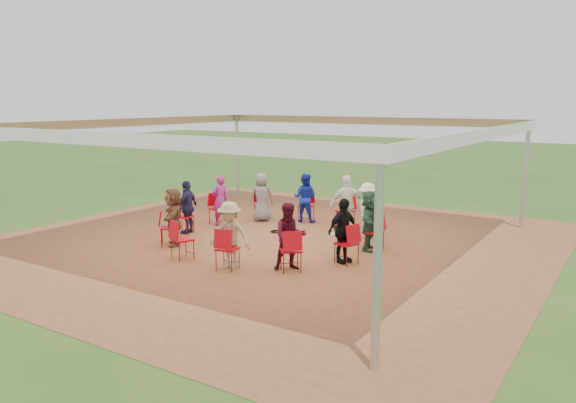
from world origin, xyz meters
The scene contains 28 objects.
ground centered at (0.00, 0.00, 0.00)m, with size 80.00×80.00×0.00m, color #2E5019.
dirt_patch centered at (0.00, 0.00, 0.01)m, with size 13.00×13.00×0.00m, color brown.
tent centered at (0.00, 0.00, 2.37)m, with size 10.33×10.33×3.00m.
chair_0 centered at (2.46, -0.79, 0.45)m, with size 0.42×0.44×0.90m, color #B90411, non-canonical shape.
chair_1 centered at (2.52, 0.55, 0.45)m, with size 0.42×0.44×0.90m, color #B90411, non-canonical shape.
chair_2 centered at (1.91, 1.73, 0.45)m, with size 0.42×0.44×0.90m, color #B90411, non-canonical shape.
chair_3 centered at (0.79, 2.46, 0.45)m, with size 0.42×0.44×0.90m, color #B90411, non-canonical shape.
chair_4 centered at (-0.55, 2.52, 0.45)m, with size 0.42×0.44×0.90m, color #B90411, non-canonical shape.
chair_5 centered at (-1.73, 1.91, 0.45)m, with size 0.42×0.44×0.90m, color #B90411, non-canonical shape.
chair_6 centered at (-2.46, 0.79, 0.45)m, with size 0.42×0.44×0.90m, color #B90411, non-canonical shape.
chair_7 centered at (-2.52, -0.55, 0.45)m, with size 0.42×0.44×0.90m, color #B90411, non-canonical shape.
chair_8 centered at (-1.91, -1.73, 0.45)m, with size 0.42×0.44×0.90m, color #B90411, non-canonical shape.
chair_9 centered at (-0.79, -2.46, 0.45)m, with size 0.42×0.44×0.90m, color #B90411, non-canonical shape.
chair_10 centered at (0.55, -2.52, 0.45)m, with size 0.42×0.44×0.90m, color #B90411, non-canonical shape.
chair_11 centered at (1.73, -1.91, 0.45)m, with size 0.42×0.44×0.90m, color #B90411, non-canonical shape.
person_seated_0 centered at (2.34, -0.75, 0.72)m, with size 0.84×0.43×1.43m, color black.
person_seated_1 centered at (2.41, 0.52, 0.72)m, with size 1.32×0.50×1.43m, color #21462F.
person_seated_2 centered at (1.82, 1.65, 0.72)m, with size 0.92×0.46×1.43m, color beige.
person_seated_3 centered at (-0.52, 2.41, 0.72)m, with size 0.69×0.40×1.43m, color #112299.
person_seated_4 centered at (-1.65, 1.82, 0.72)m, with size 0.70×0.39×1.43m, color slate.
person_seated_5 centered at (-2.34, 0.75, 0.72)m, with size 0.52×0.34×1.43m, color #8C1F76.
person_seated_6 centered at (-2.41, -0.52, 0.72)m, with size 0.84×0.43×1.43m, color #201B41.
person_seated_7 centered at (-1.82, -1.65, 0.72)m, with size 1.32×0.50×1.43m, color brown.
person_seated_8 centered at (0.52, -2.41, 0.72)m, with size 0.92×0.46×1.43m, color tan.
person_seated_9 centered at (1.65, -1.82, 0.72)m, with size 0.69×0.40×1.43m, color #460B1B.
standing_person centered at (1.22, 1.69, 0.80)m, with size 0.93×0.47×1.58m, color white.
cable_coil centered at (-0.47, 0.84, 0.02)m, with size 0.38×0.38×0.03m.
laptop centered at (2.19, -0.70, 0.67)m, with size 0.33×0.37×0.21m.
Camera 1 is at (7.76, -11.43, 3.51)m, focal length 35.00 mm.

